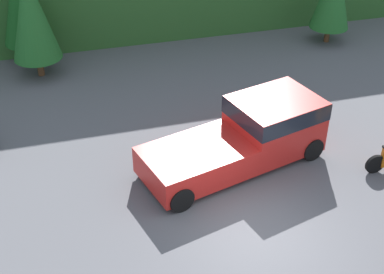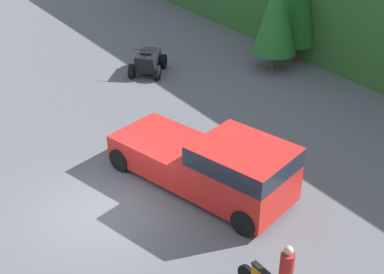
{
  "view_description": "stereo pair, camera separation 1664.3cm",
  "coord_description": "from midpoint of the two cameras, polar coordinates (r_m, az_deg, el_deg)",
  "views": [
    {
      "loc": [
        -4.44,
        -9.74,
        10.23
      ],
      "look_at": [
        -0.72,
        3.59,
        0.95
      ],
      "focal_mm": 50.0,
      "sensor_mm": 36.0,
      "label": 1
    },
    {
      "loc": [
        11.45,
        -4.85,
        9.53
      ],
      "look_at": [
        -0.72,
        3.59,
        0.95
      ],
      "focal_mm": 50.0,
      "sensor_mm": 36.0,
      "label": 2
    }
  ],
  "objects": [
    {
      "name": "ground_plane",
      "position": [
        12.78,
        -26.82,
        -22.15
      ],
      "size": [
        80.0,
        80.0,
        0.0
      ],
      "primitive_type": "plane",
      "color": "#5B5B60"
    },
    {
      "name": "pickup_truck_red",
      "position": [
        13.97,
        -22.02,
        -8.61
      ],
      "size": [
        6.2,
        3.63,
        1.94
      ],
      "rotation": [
        0.0,
        0.0,
        0.26
      ],
      "color": "red",
      "rests_on": "ground_plane"
    },
    {
      "name": "tree_mid_left",
      "position": [
        21.59,
        -38.2,
        6.78
      ],
      "size": [
        1.96,
        1.96,
        4.45
      ],
      "color": "brown",
      "rests_on": "ground_plane"
    }
  ]
}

